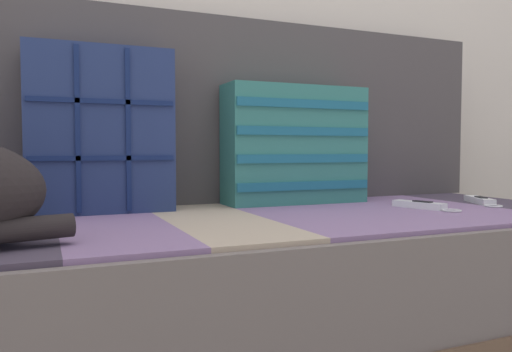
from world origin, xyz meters
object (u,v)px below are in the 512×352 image
Objects in this scene: throw_pillow_striped at (295,145)px; game_remote_far at (480,201)px; game_remote_near at (421,205)px; throw_pillow_quilted at (100,131)px; couch at (252,297)px.

throw_pillow_striped is 2.21× the size of game_remote_far.
game_remote_near and game_remote_far have the same top height.
throw_pillow_quilted is at bearing 162.18° from game_remote_near.
throw_pillow_quilted is 2.10× the size of game_remote_near.
couch is at bearing 171.17° from game_remote_near.
couch is 0.53m from game_remote_near.
game_remote_far is (1.07, -0.23, -0.20)m from throw_pillow_quilted.
couch is 4.63× the size of throw_pillow_quilted.
throw_pillow_striped is at bearing 155.22° from game_remote_far.
game_remote_far is at bearing 6.68° from game_remote_near.
throw_pillow_quilted is 1.11m from game_remote_far.
game_remote_far is (0.25, 0.03, 0.00)m from game_remote_near.
throw_pillow_striped is 0.40m from game_remote_near.
game_remote_near is at bearing -17.82° from throw_pillow_quilted.
throw_pillow_quilted is at bearing 167.66° from game_remote_far.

